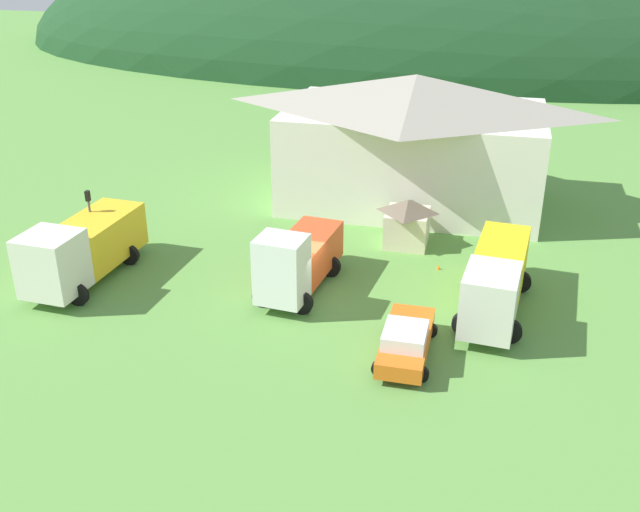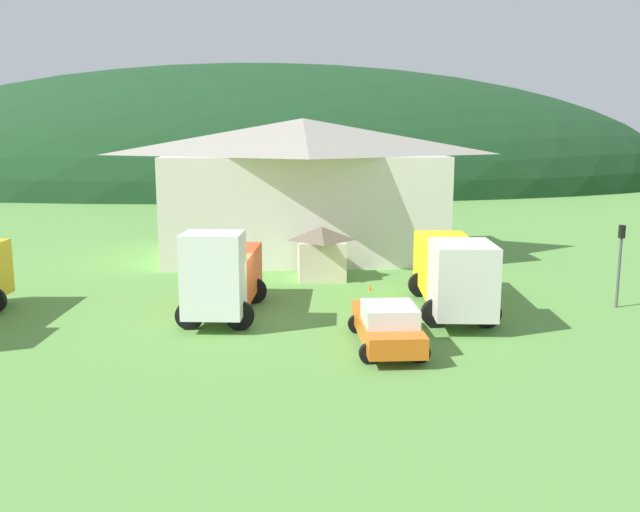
% 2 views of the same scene
% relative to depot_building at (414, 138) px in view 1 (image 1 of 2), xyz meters
% --- Properties ---
extents(ground_plane, '(200.00, 200.00, 0.00)m').
position_rel_depot_building_xyz_m(ground_plane, '(-3.07, -14.29, -4.23)').
color(ground_plane, '#5B9342').
extents(forested_hill_backdrop, '(120.77, 60.00, 33.65)m').
position_rel_depot_building_xyz_m(forested_hill_backdrop, '(-3.07, 59.93, -4.23)').
color(forested_hill_backdrop, '#193D1E').
rests_on(forested_hill_backdrop, ground).
extents(depot_building, '(17.12, 10.43, 8.22)m').
position_rel_depot_building_xyz_m(depot_building, '(0.00, 0.00, 0.00)').
color(depot_building, white).
rests_on(depot_building, ground).
extents(play_shed_cream, '(2.54, 2.67, 2.68)m').
position_rel_depot_building_xyz_m(play_shed_cream, '(0.63, -6.86, -2.85)').
color(play_shed_cream, beige).
rests_on(play_shed_cream, ground).
extents(heavy_rig_striped, '(3.68, 7.98, 3.51)m').
position_rel_depot_building_xyz_m(heavy_rig_striped, '(-14.73, -15.28, -2.39)').
color(heavy_rig_striped, silver).
rests_on(heavy_rig_striped, ground).
extents(heavy_rig_white, '(3.45, 7.00, 3.73)m').
position_rel_depot_building_xyz_m(heavy_rig_white, '(-3.86, -13.89, -2.47)').
color(heavy_rig_white, white).
rests_on(heavy_rig_white, ground).
extents(flatbed_truck_yellow, '(3.54, 8.56, 3.30)m').
position_rel_depot_building_xyz_m(flatbed_truck_yellow, '(5.60, -13.84, -2.46)').
color(flatbed_truck_yellow, silver).
rests_on(flatbed_truck_yellow, ground).
extents(service_pickup_orange, '(2.36, 5.15, 1.66)m').
position_rel_depot_building_xyz_m(service_pickup_orange, '(2.11, -18.54, -3.41)').
color(service_pickup_orange, orange).
rests_on(service_pickup_orange, ground).
extents(traffic_light_west, '(0.20, 0.32, 4.04)m').
position_rel_depot_building_xyz_m(traffic_light_west, '(-15.34, -13.04, -1.75)').
color(traffic_light_west, '#4C4C51').
rests_on(traffic_light_west, ground).
extents(traffic_cone_near_pickup, '(0.36, 0.36, 0.58)m').
position_rel_depot_building_xyz_m(traffic_cone_near_pickup, '(2.72, -9.73, -4.23)').
color(traffic_cone_near_pickup, orange).
rests_on(traffic_cone_near_pickup, ground).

